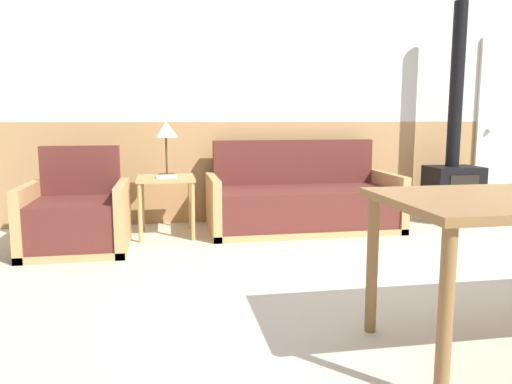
{
  "coord_description": "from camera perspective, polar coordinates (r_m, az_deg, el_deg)",
  "views": [
    {
      "loc": [
        -1.42,
        -2.82,
        1.13
      ],
      "look_at": [
        -0.75,
        0.92,
        0.57
      ],
      "focal_mm": 35.0,
      "sensor_mm": 36.0,
      "label": 1
    }
  ],
  "objects": [
    {
      "name": "ground_plane",
      "position": [
        3.35,
        15.92,
        -11.63
      ],
      "size": [
        16.0,
        16.0,
        0.0
      ],
      "primitive_type": "plane",
      "color": "beige"
    },
    {
      "name": "wood_stove",
      "position": [
        5.9,
        21.67,
        2.86
      ],
      "size": [
        0.55,
        0.43,
        2.36
      ],
      "color": "black",
      "rests_on": "ground_plane"
    },
    {
      "name": "entry_door",
      "position": [
        6.76,
        27.04,
        6.63
      ],
      "size": [
        0.89,
        0.09,
        2.05
      ],
      "color": "silver",
      "rests_on": "ground_plane"
    },
    {
      "name": "side_table",
      "position": [
        4.87,
        -10.24,
        0.59
      ],
      "size": [
        0.54,
        0.54,
        0.58
      ],
      "color": "tan",
      "rests_on": "ground_plane"
    },
    {
      "name": "couch",
      "position": [
        5.12,
        5.3,
        -1.34
      ],
      "size": [
        1.91,
        0.86,
        0.9
      ],
      "color": "tan",
      "rests_on": "ground_plane"
    },
    {
      "name": "armchair",
      "position": [
        4.56,
        -19.79,
        -2.95
      ],
      "size": [
        0.85,
        0.78,
        0.88
      ],
      "rotation": [
        0.0,
        0.0,
        0.12
      ],
      "color": "tan",
      "rests_on": "ground_plane"
    },
    {
      "name": "table_lamp",
      "position": [
        4.92,
        -10.26,
        6.71
      ],
      "size": [
        0.24,
        0.24,
        0.53
      ],
      "color": "#4C3823",
      "rests_on": "side_table"
    },
    {
      "name": "book_stack",
      "position": [
        4.77,
        -10.21,
        1.75
      ],
      "size": [
        0.19,
        0.11,
        0.03
      ],
      "color": "white",
      "rests_on": "side_table"
    },
    {
      "name": "wall_back",
      "position": [
        5.63,
        4.49,
        10.64
      ],
      "size": [
        7.2,
        0.06,
        2.7
      ],
      "color": "tan",
      "rests_on": "ground_plane"
    }
  ]
}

